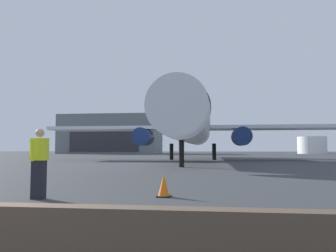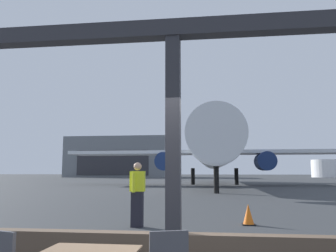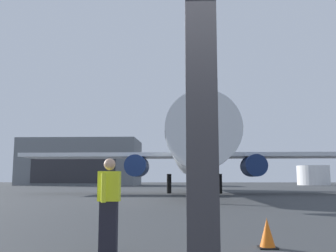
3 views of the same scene
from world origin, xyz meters
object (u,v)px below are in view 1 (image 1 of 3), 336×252
at_px(traffic_cone, 164,186).
at_px(airplane, 192,125).
at_px(ground_crew_worker, 39,162).
at_px(distant_hangar, 112,135).
at_px(fuel_storage_tank, 312,145).

bearing_deg(traffic_cone, airplane, 91.48).
distance_m(ground_crew_worker, traffic_cone, 3.18).
xyz_separation_m(ground_crew_worker, traffic_cone, (3.03, 0.75, -0.63)).
height_order(airplane, traffic_cone, airplane).
height_order(distant_hangar, fuel_storage_tank, distant_hangar).
bearing_deg(airplane, fuel_storage_tank, 61.64).
relative_size(traffic_cone, fuel_storage_tank, 0.08).
bearing_deg(fuel_storage_tank, ground_crew_worker, -110.77).
xyz_separation_m(airplane, ground_crew_worker, (-2.34, -27.56, -2.89)).
bearing_deg(ground_crew_worker, fuel_storage_tank, 69.23).
distance_m(airplane, traffic_cone, 27.05).
xyz_separation_m(traffic_cone, fuel_storage_tank, (26.59, 77.36, 1.85)).
bearing_deg(airplane, ground_crew_worker, -94.85).
distance_m(airplane, fuel_storage_tank, 57.46).
bearing_deg(distant_hangar, traffic_cone, -72.24).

